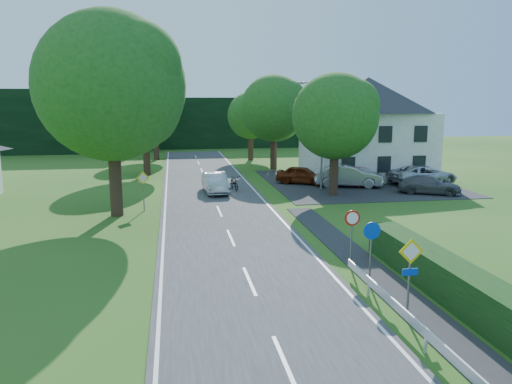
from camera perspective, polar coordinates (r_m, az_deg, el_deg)
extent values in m
cube|color=#363638|center=(26.44, -3.40, -4.12)|extent=(7.00, 80.00, 0.04)
cube|color=#252527|center=(41.68, 11.24, 1.09)|extent=(14.00, 16.00, 0.04)
cube|color=white|center=(26.30, -10.48, -4.30)|extent=(0.12, 80.00, 0.01)
cube|color=white|center=(26.95, 3.50, -3.78)|extent=(0.12, 80.00, 0.01)
cube|color=black|center=(72.31, -1.01, 7.96)|extent=(30.00, 5.00, 7.00)
cube|color=silver|center=(44.84, 12.42, 5.28)|extent=(10.00, 8.00, 5.60)
pyramid|color=#25262B|center=(44.68, 12.64, 10.77)|extent=(10.60, 8.40, 3.00)
cylinder|color=slate|center=(37.17, 7.58, 6.26)|extent=(0.16, 0.16, 8.00)
cylinder|color=slate|center=(36.87, 6.51, 12.32)|extent=(1.70, 0.10, 0.10)
cube|color=slate|center=(36.63, 5.12, 12.28)|extent=(0.50, 0.18, 0.12)
cylinder|color=slate|center=(16.10, 17.07, -9.88)|extent=(0.07, 0.07, 2.40)
cube|color=yellow|center=(15.77, 17.31, -6.50)|extent=(0.78, 0.04, 0.78)
cube|color=white|center=(15.77, 17.31, -6.50)|extent=(0.57, 0.05, 0.57)
cube|color=#0C3FC0|center=(15.96, 17.18, -8.73)|extent=(0.50, 0.04, 0.22)
cylinder|color=slate|center=(18.71, 12.95, -7.13)|extent=(0.07, 0.07, 2.20)
cylinder|color=#0C3FC0|center=(18.42, 13.11, -4.34)|extent=(0.64, 0.04, 0.64)
cylinder|color=slate|center=(20.49, 10.83, -5.50)|extent=(0.07, 0.07, 2.20)
cylinder|color=red|center=(20.23, 10.95, -2.93)|extent=(0.64, 0.04, 0.64)
cylinder|color=white|center=(20.21, 10.97, -2.95)|extent=(0.48, 0.04, 0.48)
cylinder|color=slate|center=(31.01, -12.72, -0.14)|extent=(0.07, 0.07, 2.20)
cube|color=yellow|center=(30.82, -12.80, 1.59)|extent=(0.78, 0.04, 0.78)
cube|color=white|center=(30.82, -12.80, 1.59)|extent=(0.57, 0.05, 0.57)
imported|color=#B0B0B5|center=(36.22, -4.67, 1.06)|extent=(1.81, 4.51, 1.46)
imported|color=black|center=(37.33, -2.49, 1.10)|extent=(0.97, 2.20, 1.12)
imported|color=#611F0A|center=(40.22, 5.31, 1.96)|extent=(4.44, 3.46, 1.41)
imported|color=#9C9CA0|center=(39.24, 10.51, 1.83)|extent=(5.50, 3.23, 1.71)
imported|color=#505256|center=(37.87, 19.20, 0.77)|extent=(4.70, 3.54, 1.27)
imported|color=silver|center=(41.84, 18.52, 1.87)|extent=(5.82, 3.29, 1.53)
imported|color=red|center=(38.79, 11.70, 1.70)|extent=(2.09, 2.12, 1.72)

